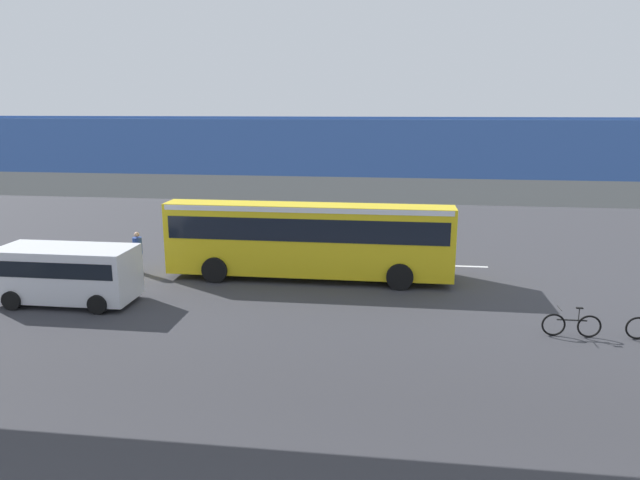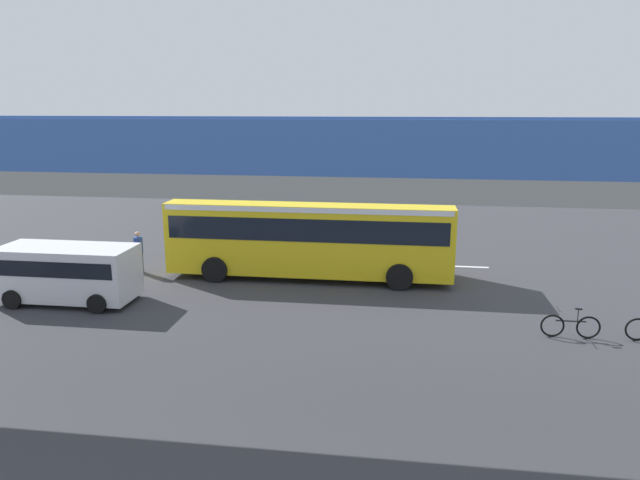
{
  "view_description": "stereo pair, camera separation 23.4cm",
  "coord_description": "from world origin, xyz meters",
  "px_view_note": "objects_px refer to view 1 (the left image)",
  "views": [
    {
      "loc": [
        -2.77,
        22.74,
        6.96
      ],
      "look_at": [
        0.15,
        0.15,
        1.6
      ],
      "focal_mm": 32.23,
      "sensor_mm": 36.0,
      "label": 1
    },
    {
      "loc": [
        -3.0,
        22.71,
        6.96
      ],
      "look_at": [
        0.15,
        0.15,
        1.6
      ],
      "focal_mm": 32.23,
      "sensor_mm": 36.0,
      "label": 2
    }
  ],
  "objects_px": {
    "city_bus": "(310,232)",
    "traffic_sign": "(338,219)",
    "pedestrian": "(138,253)",
    "parked_van": "(68,271)",
    "bicycle_black": "(571,325)"
  },
  "relations": [
    {
      "from": "parked_van",
      "to": "pedestrian",
      "type": "bearing_deg",
      "value": -102.58
    },
    {
      "from": "pedestrian",
      "to": "city_bus",
      "type": "bearing_deg",
      "value": -176.56
    },
    {
      "from": "parked_van",
      "to": "bicycle_black",
      "type": "height_order",
      "value": "parked_van"
    },
    {
      "from": "parked_van",
      "to": "traffic_sign",
      "type": "bearing_deg",
      "value": -141.31
    },
    {
      "from": "city_bus",
      "to": "parked_van",
      "type": "height_order",
      "value": "city_bus"
    },
    {
      "from": "city_bus",
      "to": "bicycle_black",
      "type": "bearing_deg",
      "value": 149.31
    },
    {
      "from": "pedestrian",
      "to": "traffic_sign",
      "type": "height_order",
      "value": "traffic_sign"
    },
    {
      "from": "bicycle_black",
      "to": "pedestrian",
      "type": "height_order",
      "value": "pedestrian"
    },
    {
      "from": "pedestrian",
      "to": "traffic_sign",
      "type": "bearing_deg",
      "value": -157.63
    },
    {
      "from": "parked_van",
      "to": "bicycle_black",
      "type": "bearing_deg",
      "value": 176.71
    },
    {
      "from": "city_bus",
      "to": "traffic_sign",
      "type": "relative_size",
      "value": 4.12
    },
    {
      "from": "bicycle_black",
      "to": "traffic_sign",
      "type": "xyz_separation_m",
      "value": [
        8.02,
        -8.19,
        1.52
      ]
    },
    {
      "from": "pedestrian",
      "to": "parked_van",
      "type": "bearing_deg",
      "value": 77.42
    },
    {
      "from": "city_bus",
      "to": "traffic_sign",
      "type": "xyz_separation_m",
      "value": [
        -0.87,
        -2.92,
        0.01
      ]
    },
    {
      "from": "traffic_sign",
      "to": "bicycle_black",
      "type": "bearing_deg",
      "value": 134.39
    }
  ]
}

